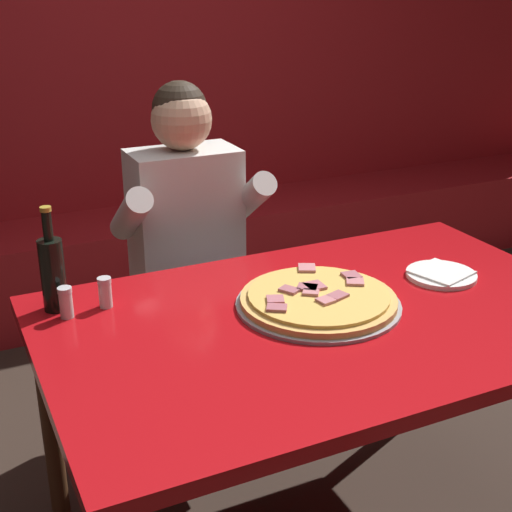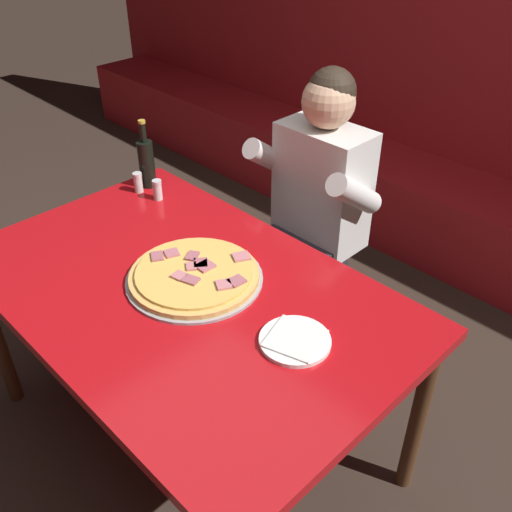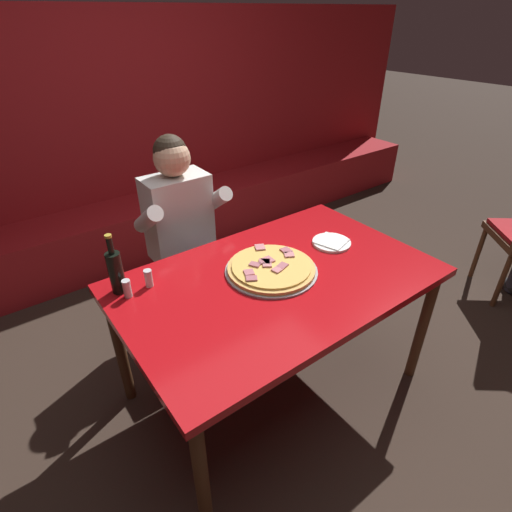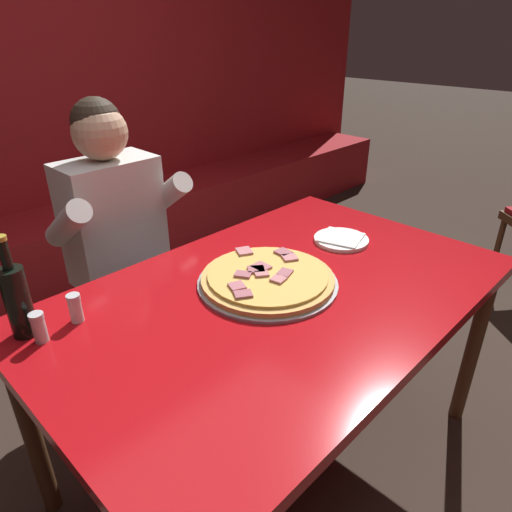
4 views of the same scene
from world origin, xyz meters
name	(u,v)px [view 3 (image 3 of 4)]	position (x,y,z in m)	size (l,w,h in m)	color
ground_plane	(274,384)	(0.00, 0.00, 0.00)	(24.00, 24.00, 0.00)	#33261E
booth_wall_panel	(112,137)	(0.00, 2.18, 0.95)	(6.80, 0.16, 1.90)	#A3191E
booth_bench	(141,229)	(0.00, 1.86, 0.23)	(6.46, 0.48, 0.46)	#A3191E
main_dining_table	(278,288)	(0.00, 0.00, 0.69)	(1.52, 0.96, 0.76)	#4C2D19
pizza	(272,268)	(0.00, 0.06, 0.78)	(0.45, 0.45, 0.05)	#9E9EA3
plate_white_paper	(332,242)	(0.43, 0.07, 0.77)	(0.21, 0.21, 0.02)	white
beer_bottle	(116,271)	(-0.65, 0.34, 0.87)	(0.07, 0.07, 0.29)	black
shaker_black_pepper	(127,289)	(-0.64, 0.28, 0.80)	(0.04, 0.04, 0.09)	silver
shaker_red_pepper_flakes	(149,279)	(-0.53, 0.30, 0.80)	(0.04, 0.04, 0.09)	silver
diner_seated_blue_shirt	(186,233)	(-0.10, 0.75, 0.71)	(0.53, 0.53, 1.27)	black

